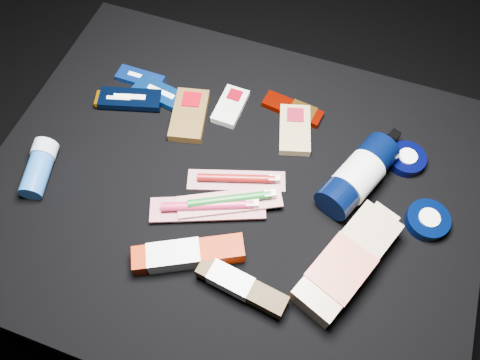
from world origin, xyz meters
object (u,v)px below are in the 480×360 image
(bodywash_bottle, at_px, (346,264))
(toothpaste_carton_red, at_px, (184,255))
(lotion_bottle, at_px, (358,176))
(deodorant_stick, at_px, (39,167))

(bodywash_bottle, distance_m, toothpaste_carton_red, 0.29)
(lotion_bottle, xyz_separation_m, bodywash_bottle, (0.02, -0.18, -0.01))
(bodywash_bottle, bearing_deg, deodorant_stick, -157.43)
(lotion_bottle, relative_size, bodywash_bottle, 0.93)
(bodywash_bottle, distance_m, deodorant_stick, 0.62)
(lotion_bottle, bearing_deg, bodywash_bottle, -60.97)
(bodywash_bottle, relative_size, toothpaste_carton_red, 1.26)
(toothpaste_carton_red, bearing_deg, deodorant_stick, 141.09)
(deodorant_stick, bearing_deg, toothpaste_carton_red, -26.25)
(deodorant_stick, bearing_deg, bodywash_bottle, -13.71)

